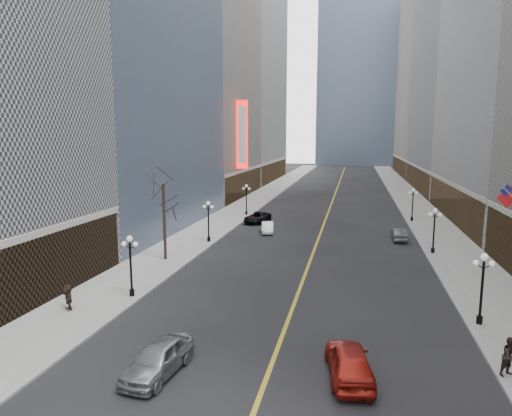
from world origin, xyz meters
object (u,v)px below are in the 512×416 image
at_px(streetlamp_east_2, 434,226).
at_px(car_sb_mid, 349,362).
at_px(streetlamp_east_3, 413,201).
at_px(streetlamp_east_1, 482,281).
at_px(car_nb_mid, 268,227).
at_px(streetlamp_west_2, 208,217).
at_px(car_nb_far, 258,217).
at_px(car_sb_far, 399,235).
at_px(car_nb_near, 158,359).
at_px(streetlamp_west_3, 246,196).
at_px(streetlamp_west_1, 130,259).

relative_size(streetlamp_east_2, car_sb_mid, 0.90).
height_order(streetlamp_east_3, car_sb_mid, streetlamp_east_3).
xyz_separation_m(streetlamp_east_1, car_nb_mid, (-18.20, 24.63, -2.23)).
distance_m(streetlamp_east_2, streetlamp_west_2, 23.60).
distance_m(streetlamp_east_3, car_nb_far, 21.54).
distance_m(streetlamp_east_1, car_sb_far, 23.91).
bearing_deg(car_sb_far, streetlamp_east_1, 94.56).
relative_size(car_nb_near, car_nb_mid, 1.21).
height_order(car_nb_mid, car_sb_far, car_sb_far).
height_order(streetlamp_west_3, car_sb_mid, streetlamp_west_3).
relative_size(streetlamp_west_1, streetlamp_west_2, 1.00).
bearing_deg(streetlamp_east_3, car_nb_far, -166.12).
height_order(streetlamp_east_3, streetlamp_west_2, same).
bearing_deg(car_sb_mid, streetlamp_east_3, -109.25).
height_order(streetlamp_west_3, car_sb_far, streetlamp_west_3).
distance_m(streetlamp_east_2, streetlamp_west_1, 29.68).
height_order(streetlamp_east_3, car_nb_mid, streetlamp_east_3).
xyz_separation_m(streetlamp_west_1, streetlamp_west_2, (0.00, 18.00, 0.00)).
height_order(streetlamp_east_3, car_nb_far, streetlamp_east_3).
height_order(streetlamp_west_2, car_sb_far, streetlamp_west_2).
bearing_deg(car_sb_far, car_sb_mid, 78.72).
bearing_deg(streetlamp_west_2, streetlamp_east_2, 0.00).
bearing_deg(streetlamp_east_2, car_nb_mid, 159.98).
height_order(streetlamp_east_3, car_nb_near, streetlamp_east_3).
relative_size(car_nb_near, car_nb_far, 0.93).
xyz_separation_m(car_nb_near, car_nb_far, (-3.67, 40.59, -0.10)).
relative_size(streetlamp_west_3, car_nb_mid, 1.12).
height_order(streetlamp_west_2, car_nb_mid, streetlamp_west_2).
distance_m(streetlamp_west_3, car_sb_mid, 46.83).
bearing_deg(streetlamp_east_3, streetlamp_east_2, -90.00).
relative_size(streetlamp_west_2, streetlamp_west_3, 1.00).
height_order(streetlamp_west_2, streetlamp_west_3, same).
bearing_deg(streetlamp_east_3, car_nb_mid, -148.01).
bearing_deg(car_nb_mid, streetlamp_east_3, 21.24).
xyz_separation_m(streetlamp_east_2, car_nb_near, (-17.13, -27.72, -2.07)).
bearing_deg(streetlamp_east_3, car_sb_mid, -100.12).
bearing_deg(car_nb_far, car_sb_mid, -61.15).
bearing_deg(car_nb_far, streetlamp_east_3, 24.35).
bearing_deg(streetlamp_east_1, car_sb_mid, -134.29).
relative_size(streetlamp_east_2, streetlamp_west_1, 1.00).
bearing_deg(streetlamp_west_2, car_sb_mid, -58.89).
xyz_separation_m(car_nb_mid, car_sb_mid, (10.33, -32.70, 0.19)).
distance_m(streetlamp_east_2, streetlamp_west_3, 29.68).
bearing_deg(streetlamp_east_2, streetlamp_west_2, 180.00).
bearing_deg(car_sb_far, car_nb_far, -24.06).
distance_m(streetlamp_east_2, car_nb_near, 32.66).
distance_m(streetlamp_east_1, streetlamp_west_1, 23.60).
relative_size(streetlamp_east_3, car_nb_far, 0.86).
height_order(streetlamp_west_2, car_nb_far, streetlamp_west_2).
height_order(streetlamp_west_1, streetlamp_west_3, same).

